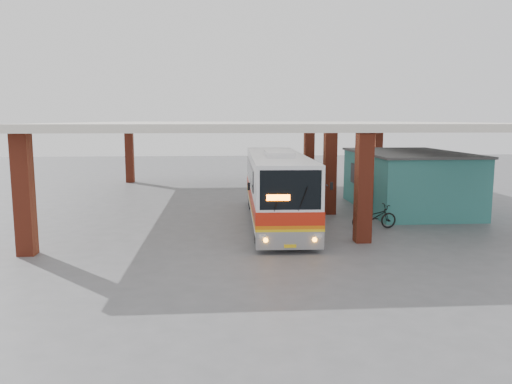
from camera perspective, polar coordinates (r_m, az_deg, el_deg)
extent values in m
plane|color=#515154|center=(22.60, 2.52, -4.00)|extent=(90.00, 90.00, 0.00)
cube|color=maroon|center=(19.91, 12.19, 0.51)|extent=(0.60, 0.60, 4.35)
cube|color=maroon|center=(25.68, 8.43, 2.31)|extent=(0.60, 0.60, 4.35)
cube|color=maroon|center=(31.54, 6.06, 3.45)|extent=(0.60, 0.60, 4.35)
cube|color=maroon|center=(19.38, -24.99, -0.29)|extent=(0.60, 0.60, 4.35)
cube|color=maroon|center=(39.62, -14.26, 4.22)|extent=(0.60, 0.60, 4.35)
cube|color=maroon|center=(41.00, 13.75, 4.36)|extent=(0.60, 0.60, 4.35)
cube|color=silver|center=(28.60, 2.05, 7.66)|extent=(21.00, 23.00, 0.30)
cube|color=teal|center=(28.02, 16.97, 1.15)|extent=(5.00, 8.00, 3.00)
cube|color=#474747|center=(27.88, 17.11, 4.31)|extent=(5.20, 8.20, 0.12)
cube|color=#163D37|center=(25.85, 12.91, -0.28)|extent=(0.08, 0.95, 2.10)
cube|color=black|center=(28.61, 11.20, 2.09)|extent=(0.08, 1.20, 1.00)
cube|color=black|center=(28.61, 11.14, 2.09)|extent=(0.04, 1.30, 1.10)
cube|color=white|center=(23.35, 2.37, 1.00)|extent=(2.79, 11.73, 2.72)
cube|color=white|center=(22.24, 2.61, 4.40)|extent=(1.25, 2.95, 0.24)
cube|color=gray|center=(18.04, 3.86, -5.42)|extent=(2.46, 0.46, 0.68)
cube|color=#B61E0C|center=(23.42, 2.37, -0.30)|extent=(2.83, 11.73, 0.49)
cube|color=#CE640B|center=(23.47, 2.36, -1.04)|extent=(2.83, 11.73, 0.13)
cube|color=yellow|center=(23.49, 2.36, -1.31)|extent=(2.83, 11.73, 0.10)
cube|color=black|center=(17.57, 3.97, 0.24)|extent=(2.18, 0.17, 1.41)
cube|color=black|center=(24.00, -0.69, 2.37)|extent=(0.32, 8.74, 0.87)
cube|color=black|center=(24.19, 5.12, 2.38)|extent=(0.32, 8.74, 0.87)
cube|color=#FF5905|center=(17.51, 2.56, -0.65)|extent=(0.83, 0.08, 0.21)
sphere|color=orange|center=(17.77, 1.12, -5.53)|extent=(0.17, 0.17, 0.17)
sphere|color=orange|center=(17.96, 6.72, -5.43)|extent=(0.17, 0.17, 0.17)
cube|color=yellow|center=(17.89, 3.93, -6.19)|extent=(0.44, 0.04, 0.12)
cylinder|color=black|center=(19.50, 0.32, -4.51)|extent=(0.34, 0.98, 0.97)
cylinder|color=black|center=(19.71, 6.36, -4.43)|extent=(0.34, 0.98, 0.97)
cylinder|color=black|center=(26.85, -0.45, -0.98)|extent=(0.34, 0.98, 0.97)
cylinder|color=black|center=(27.00, 3.94, -0.95)|extent=(0.34, 0.98, 0.97)
cylinder|color=black|center=(28.09, -0.54, -0.56)|extent=(0.34, 0.98, 0.97)
cylinder|color=black|center=(28.24, 3.66, -0.54)|extent=(0.34, 0.98, 0.97)
imported|color=black|center=(22.67, 13.35, -2.77)|extent=(2.17, 1.04, 1.10)
imported|color=red|center=(22.21, 11.82, -2.28)|extent=(0.69, 0.58, 1.60)
cube|color=red|center=(31.30, 8.58, -0.27)|extent=(0.38, 0.38, 0.05)
cube|color=red|center=(31.30, 8.87, 0.17)|extent=(0.05, 0.38, 0.54)
cylinder|color=black|center=(31.14, 8.36, -0.52)|extent=(0.03, 0.03, 0.18)
cylinder|color=black|center=(31.20, 8.90, -0.51)|extent=(0.03, 0.03, 0.18)
cylinder|color=black|center=(31.43, 8.24, -0.44)|extent=(0.03, 0.03, 0.18)
cylinder|color=black|center=(31.49, 8.78, -0.43)|extent=(0.03, 0.03, 0.18)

